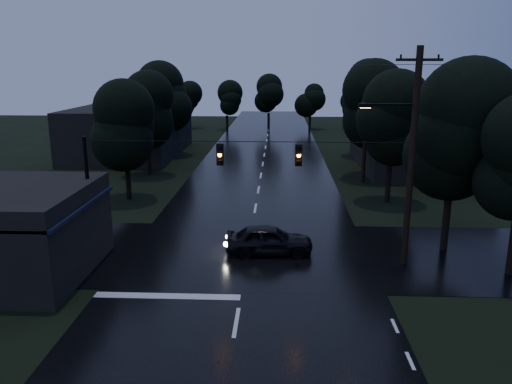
{
  "coord_description": "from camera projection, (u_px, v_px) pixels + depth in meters",
  "views": [
    {
      "loc": [
        1.48,
        -11.48,
        9.21
      ],
      "look_at": [
        0.29,
        14.5,
        2.54
      ],
      "focal_mm": 35.0,
      "sensor_mm": 36.0,
      "label": 1
    }
  ],
  "objects": [
    {
      "name": "tree_left_b",
      "position": [
        146.0,
        109.0,
        41.52
      ],
      "size": [
        4.2,
        4.2,
        8.85
      ],
      "color": "black",
      "rests_on": "ground"
    },
    {
      "name": "tree_corner_near",
      "position": [
        455.0,
        133.0,
        24.11
      ],
      "size": [
        4.48,
        4.48,
        9.44
      ],
      "color": "black",
      "rests_on": "ground"
    },
    {
      "name": "main_road",
      "position": [
        261.0,
        176.0,
        42.49
      ],
      "size": [
        12.0,
        120.0,
        0.02
      ],
      "primitive_type": "cube",
      "color": "black",
      "rests_on": "ground"
    },
    {
      "name": "building_far_left",
      "position": [
        131.0,
        130.0,
        52.16
      ],
      "size": [
        10.0,
        16.0,
        5.0
      ],
      "primitive_type": "cube",
      "color": "black",
      "rests_on": "ground"
    },
    {
      "name": "utility_pole_main",
      "position": [
        410.0,
        155.0,
        22.47
      ],
      "size": [
        3.5,
        0.3,
        10.0
      ],
      "color": "black",
      "rests_on": "ground"
    },
    {
      "name": "utility_pole_far",
      "position": [
        365.0,
        134.0,
        39.23
      ],
      "size": [
        2.0,
        0.3,
        7.5
      ],
      "color": "black",
      "rests_on": "ground"
    },
    {
      "name": "anchor_pole_left",
      "position": [
        89.0,
        199.0,
        23.69
      ],
      "size": [
        0.18,
        0.18,
        6.0
      ],
      "primitive_type": "cylinder",
      "color": "black",
      "rests_on": "ground"
    },
    {
      "name": "tree_right_b",
      "position": [
        379.0,
        105.0,
        40.58
      ],
      "size": [
        4.48,
        4.48,
        9.44
      ],
      "color": "black",
      "rests_on": "ground"
    },
    {
      "name": "span_signals",
      "position": [
        258.0,
        154.0,
        22.77
      ],
      "size": [
        15.0,
        0.37,
        1.12
      ],
      "color": "black",
      "rests_on": "ground"
    },
    {
      "name": "tree_left_c",
      "position": [
        165.0,
        97.0,
        51.13
      ],
      "size": [
        4.48,
        4.48,
        9.44
      ],
      "color": "black",
      "rests_on": "ground"
    },
    {
      "name": "tree_right_a",
      "position": [
        393.0,
        120.0,
        32.96
      ],
      "size": [
        4.2,
        4.2,
        8.85
      ],
      "color": "black",
      "rests_on": "ground"
    },
    {
      "name": "car",
      "position": [
        269.0,
        239.0,
        24.87
      ],
      "size": [
        4.4,
        1.94,
        1.47
      ],
      "primitive_type": "imported",
      "rotation": [
        0.0,
        0.0,
        1.62
      ],
      "color": "black",
      "rests_on": "ground"
    },
    {
      "name": "building_far_right",
      "position": [
        417.0,
        144.0,
        45.2
      ],
      "size": [
        10.0,
        14.0,
        4.4
      ],
      "primitive_type": "cube",
      "color": "black",
      "rests_on": "ground"
    },
    {
      "name": "tree_right_c",
      "position": [
        366.0,
        93.0,
        50.14
      ],
      "size": [
        4.76,
        4.76,
        10.03
      ],
      "color": "black",
      "rests_on": "ground"
    },
    {
      "name": "cross_street",
      "position": [
        248.0,
        253.0,
        25.07
      ],
      "size": [
        60.0,
        9.0,
        0.02
      ],
      "primitive_type": "cube",
      "color": "black",
      "rests_on": "ground"
    },
    {
      "name": "tree_left_a",
      "position": [
        124.0,
        125.0,
        33.84
      ],
      "size": [
        3.92,
        3.92,
        8.26
      ],
      "color": "black",
      "rests_on": "ground"
    }
  ]
}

